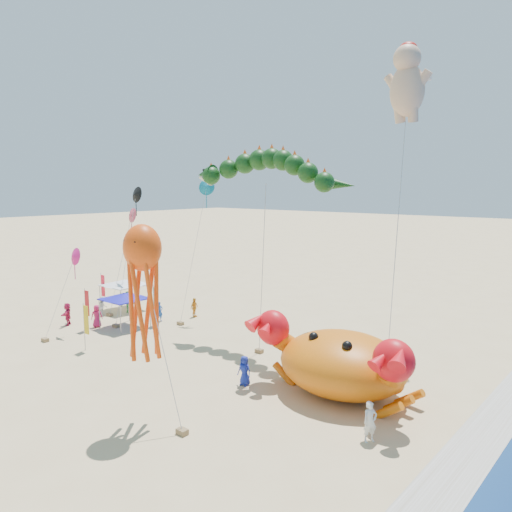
{
  "coord_description": "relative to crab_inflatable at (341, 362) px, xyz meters",
  "views": [
    {
      "loc": [
        17.51,
        -21.25,
        10.76
      ],
      "look_at": [
        -2.0,
        2.0,
        6.5
      ],
      "focal_mm": 35.0,
      "sensor_mm": 36.0,
      "label": 1
    }
  ],
  "objects": [
    {
      "name": "cherub_kite",
      "position": [
        -1.29,
        9.66,
        15.6
      ],
      "size": [
        4.32,
        9.07,
        19.76
      ],
      "color": "#E2B089",
      "rests_on": "ground"
    },
    {
      "name": "ground",
      "position": [
        -5.01,
        -0.5,
        -1.79
      ],
      "size": [
        320.0,
        320.0,
        0.0
      ],
      "primitive_type": "plane",
      "color": "#D1B784",
      "rests_on": "ground"
    },
    {
      "name": "octopus_kite",
      "position": [
        -5.37,
        -8.26,
        4.75
      ],
      "size": [
        3.39,
        1.63,
        9.11
      ],
      "color": "#FF4E0D",
      "rests_on": "ground"
    },
    {
      "name": "feather_flags",
      "position": [
        -20.02,
        -0.5,
        0.22
      ],
      "size": [
        9.59,
        7.19,
        3.2
      ],
      "color": "gray",
      "rests_on": "ground"
    },
    {
      "name": "canopy_blue",
      "position": [
        -19.12,
        0.3,
        0.65
      ],
      "size": [
        3.23,
        3.23,
        2.71
      ],
      "color": "gray",
      "rests_on": "ground"
    },
    {
      "name": "canopy_white",
      "position": [
        -23.71,
        3.58,
        0.65
      ],
      "size": [
        3.6,
        3.6,
        2.71
      ],
      "color": "gray",
      "rests_on": "ground"
    },
    {
      "name": "small_kites",
      "position": [
        -20.22,
        2.41,
        6.0
      ],
      "size": [
        8.53,
        12.74,
        11.36
      ],
      "color": "black",
      "rests_on": "ground"
    },
    {
      "name": "foam_strip",
      "position": [
        6.99,
        -0.5,
        -1.78
      ],
      "size": [
        320.0,
        320.0,
        0.0
      ],
      "primitive_type": "plane",
      "color": "silver",
      "rests_on": "ground"
    },
    {
      "name": "beachgoers",
      "position": [
        -18.25,
        0.42,
        -0.93
      ],
      "size": [
        27.69,
        10.11,
        1.84
      ],
      "color": "white",
      "rests_on": "ground"
    },
    {
      "name": "crab_inflatable",
      "position": [
        0.0,
        0.0,
        0.0
      ],
      "size": [
        9.28,
        6.23,
        4.07
      ],
      "color": "#D9650B",
      "rests_on": "ground"
    },
    {
      "name": "dragon_kite",
      "position": [
        -8.39,
        3.96,
        9.71
      ],
      "size": [
        12.02,
        3.06,
        12.82
      ],
      "color": "#0E350F",
      "rests_on": "ground"
    }
  ]
}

